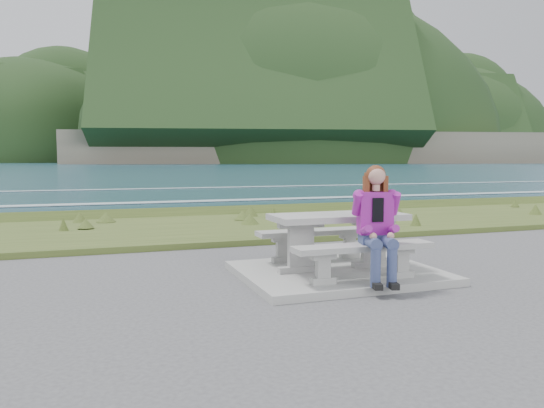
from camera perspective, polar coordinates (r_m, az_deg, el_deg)
name	(u,v)px	position (r m, az deg, el deg)	size (l,w,h in m)	color
concrete_slab	(338,273)	(7.25, 7.08, -7.36)	(2.60, 2.10, 0.10)	#9B9B96
picnic_table	(338,226)	(7.14, 7.14, -2.40)	(1.80, 0.75, 0.75)	#9B9B96
bench_landward	(364,252)	(6.57, 9.83, -5.15)	(1.80, 0.35, 0.45)	#9B9B96
bench_seaward	(317,236)	(7.80, 4.84, -3.48)	(1.80, 0.35, 0.45)	#9B9B96
grass_verge	(238,229)	(11.89, -3.64, -2.74)	(160.00, 4.50, 0.22)	#324A1B
shore_drop	(210,216)	(14.68, -6.67, -1.28)	(160.00, 0.80, 2.20)	#655B4C
ocean	(146,215)	(31.77, -13.37, -1.17)	(1600.00, 1600.00, 0.09)	#1E4455
headland_range	(332,148)	(448.56, 6.44, 6.03)	(729.83, 363.95, 205.98)	#655B4C
seated_woman	(378,240)	(6.49, 11.35, -3.78)	(0.55, 0.77, 1.41)	navy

